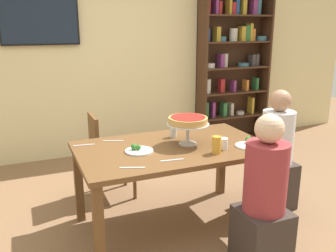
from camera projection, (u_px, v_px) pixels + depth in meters
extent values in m
plane|color=#846042|center=(172.00, 225.00, 3.24)|extent=(12.00, 12.00, 0.00)
cube|color=beige|center=(107.00, 50.00, 4.82)|extent=(8.00, 0.12, 2.80)
cube|color=brown|center=(173.00, 149.00, 3.04)|extent=(1.58, 0.95, 0.04)
cube|color=brown|center=(99.00, 231.00, 2.50)|extent=(0.07, 0.07, 0.70)
cube|color=brown|center=(272.00, 194.00, 3.04)|extent=(0.07, 0.07, 0.70)
cube|color=brown|center=(79.00, 184.00, 3.24)|extent=(0.07, 0.07, 0.70)
cube|color=brown|center=(221.00, 161.00, 3.78)|extent=(0.07, 0.07, 0.70)
cube|color=#422819|center=(202.00, 70.00, 5.19)|extent=(0.03, 0.30, 2.20)
cube|color=#422819|center=(264.00, 67.00, 5.58)|extent=(0.03, 0.30, 2.20)
cube|color=#422819|center=(229.00, 67.00, 5.51)|extent=(1.10, 0.02, 2.20)
cube|color=#422819|center=(231.00, 138.00, 5.67)|extent=(1.04, 0.28, 0.02)
cube|color=#422819|center=(232.00, 116.00, 5.58)|extent=(1.04, 0.28, 0.02)
cube|color=#422819|center=(233.00, 92.00, 5.48)|extent=(1.04, 0.28, 0.02)
cube|color=#422819|center=(234.00, 67.00, 5.38)|extent=(1.04, 0.28, 0.02)
cube|color=#422819|center=(235.00, 42.00, 5.28)|extent=(1.04, 0.28, 0.02)
cube|color=#422819|center=(236.00, 16.00, 5.18)|extent=(1.04, 0.28, 0.02)
cube|color=#2D6B38|center=(205.00, 110.00, 5.37)|extent=(0.06, 0.13, 0.23)
cube|color=#7A3370|center=(212.00, 109.00, 5.42)|extent=(0.05, 0.12, 0.23)
cube|color=#2D6B38|center=(223.00, 109.00, 5.49)|extent=(0.06, 0.12, 0.20)
cube|color=#B2A88E|center=(230.00, 109.00, 5.54)|extent=(0.04, 0.12, 0.19)
cylinder|color=silver|center=(240.00, 113.00, 5.62)|extent=(0.12, 0.12, 0.04)
cube|color=#B7932D|center=(251.00, 105.00, 5.67)|extent=(0.04, 0.13, 0.25)
cylinder|color=silver|center=(207.00, 86.00, 5.28)|extent=(0.11, 0.11, 0.21)
cube|color=maroon|center=(221.00, 85.00, 5.37)|extent=(0.06, 0.11, 0.20)
cube|color=#7A3370|center=(233.00, 86.00, 5.45)|extent=(0.04, 0.13, 0.17)
cube|color=orange|center=(245.00, 85.00, 5.53)|extent=(0.04, 0.13, 0.16)
cube|color=#2D6B38|center=(255.00, 84.00, 5.60)|extent=(0.04, 0.13, 0.18)
cylinder|color=silver|center=(209.00, 65.00, 5.21)|extent=(0.16, 0.16, 0.07)
cube|color=#7A3370|center=(221.00, 61.00, 5.27)|extent=(0.06, 0.13, 0.19)
cylinder|color=beige|center=(225.00, 60.00, 5.29)|extent=(0.08, 0.08, 0.19)
cylinder|color=#3D7084|center=(243.00, 64.00, 5.43)|extent=(0.17, 0.17, 0.05)
cube|color=#3D3838|center=(252.00, 60.00, 5.47)|extent=(0.06, 0.13, 0.17)
cube|color=#3D3838|center=(255.00, 60.00, 5.49)|extent=(0.05, 0.13, 0.17)
cube|color=navy|center=(207.00, 35.00, 5.08)|extent=(0.05, 0.11, 0.18)
cube|color=#B7932D|center=(217.00, 34.00, 5.14)|extent=(0.06, 0.13, 0.20)
cylinder|color=#3D7084|center=(222.00, 39.00, 5.19)|extent=(0.12, 0.12, 0.07)
cylinder|color=beige|center=(234.00, 35.00, 5.24)|extent=(0.12, 0.12, 0.18)
cube|color=#B7932D|center=(242.00, 34.00, 5.29)|extent=(0.07, 0.13, 0.21)
cube|color=#2D6B38|center=(246.00, 33.00, 5.31)|extent=(0.07, 0.13, 0.22)
cube|color=#B7932D|center=(249.00, 32.00, 5.33)|extent=(0.05, 0.13, 0.25)
cube|color=orange|center=(252.00, 35.00, 5.36)|extent=(0.04, 0.13, 0.17)
cylinder|color=#3D7084|center=(261.00, 38.00, 5.44)|extent=(0.17, 0.17, 0.07)
cube|color=maroon|center=(207.00, 7.00, 4.98)|extent=(0.04, 0.13, 0.20)
cube|color=#7A3370|center=(215.00, 7.00, 5.03)|extent=(0.04, 0.13, 0.19)
cube|color=maroon|center=(219.00, 8.00, 5.05)|extent=(0.04, 0.13, 0.17)
cube|color=#B7932D|center=(229.00, 5.00, 5.10)|extent=(0.04, 0.13, 0.25)
cube|color=maroon|center=(232.00, 8.00, 5.13)|extent=(0.06, 0.13, 0.16)
cube|color=navy|center=(236.00, 7.00, 5.15)|extent=(0.05, 0.13, 0.22)
cube|color=#B7932D|center=(243.00, 6.00, 5.19)|extent=(0.06, 0.13, 0.23)
cube|color=#7A3370|center=(253.00, 6.00, 5.25)|extent=(0.07, 0.13, 0.24)
cylinder|color=#3D7084|center=(258.00, 7.00, 5.29)|extent=(0.09, 0.09, 0.21)
cube|color=black|center=(39.00, 21.00, 4.34)|extent=(0.91, 0.05, 0.56)
cube|color=#192333|center=(40.00, 21.00, 4.31)|extent=(0.87, 0.01, 0.52)
cube|color=#382D28|center=(274.00, 184.00, 3.54)|extent=(0.34, 0.34, 0.45)
cylinder|color=silver|center=(277.00, 137.00, 3.42)|extent=(0.30, 0.30, 0.50)
sphere|color=#A87A5B|center=(281.00, 101.00, 3.32)|extent=(0.20, 0.20, 0.20)
cube|color=#382D28|center=(261.00, 238.00, 2.64)|extent=(0.34, 0.34, 0.45)
cylinder|color=#993338|center=(266.00, 177.00, 2.52)|extent=(0.30, 0.30, 0.50)
sphere|color=beige|center=(270.00, 129.00, 2.42)|extent=(0.20, 0.20, 0.20)
cube|color=brown|center=(113.00, 156.00, 3.71)|extent=(0.40, 0.40, 0.04)
cube|color=brown|center=(94.00, 136.00, 3.59)|extent=(0.04, 0.36, 0.42)
cylinder|color=brown|center=(125.00, 168.00, 3.99)|extent=(0.04, 0.04, 0.41)
cylinder|color=brown|center=(135.00, 180.00, 3.68)|extent=(0.04, 0.04, 0.41)
cylinder|color=brown|center=(93.00, 173.00, 3.86)|extent=(0.04, 0.04, 0.41)
cylinder|color=brown|center=(100.00, 186.00, 3.55)|extent=(0.04, 0.04, 0.41)
cylinder|color=silver|center=(188.00, 144.00, 3.09)|extent=(0.15, 0.15, 0.01)
cylinder|color=silver|center=(188.00, 134.00, 3.06)|extent=(0.03, 0.03, 0.16)
cylinder|color=silver|center=(188.00, 124.00, 3.04)|extent=(0.36, 0.36, 0.01)
cylinder|color=tan|center=(188.00, 120.00, 3.03)|extent=(0.33, 0.33, 0.05)
cylinder|color=maroon|center=(188.00, 117.00, 3.02)|extent=(0.29, 0.29, 0.00)
cylinder|color=white|center=(139.00, 151.00, 2.90)|extent=(0.23, 0.23, 0.01)
sphere|color=#2D7028|center=(134.00, 147.00, 2.91)|extent=(0.05, 0.05, 0.05)
sphere|color=#2D7028|center=(139.00, 147.00, 2.91)|extent=(0.04, 0.04, 0.04)
cylinder|color=white|center=(248.00, 146.00, 3.03)|extent=(0.21, 0.21, 0.01)
sphere|color=#2D7028|center=(249.00, 143.00, 3.01)|extent=(0.04, 0.04, 0.04)
sphere|color=#2D7028|center=(251.00, 142.00, 3.02)|extent=(0.05, 0.05, 0.05)
sphere|color=#2D7028|center=(248.00, 140.00, 3.07)|extent=(0.06, 0.06, 0.06)
cylinder|color=gold|center=(217.00, 145.00, 2.86)|extent=(0.07, 0.07, 0.14)
cylinder|color=white|center=(173.00, 131.00, 3.28)|extent=(0.06, 0.06, 0.12)
cylinder|color=white|center=(223.00, 144.00, 2.95)|extent=(0.07, 0.07, 0.09)
cube|color=silver|center=(113.00, 141.00, 3.17)|extent=(0.17, 0.08, 0.00)
cube|color=silver|center=(132.00, 168.00, 2.58)|extent=(0.17, 0.08, 0.00)
cube|color=silver|center=(172.00, 160.00, 2.72)|extent=(0.18, 0.04, 0.00)
cube|color=silver|center=(84.00, 145.00, 3.06)|extent=(0.18, 0.04, 0.00)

